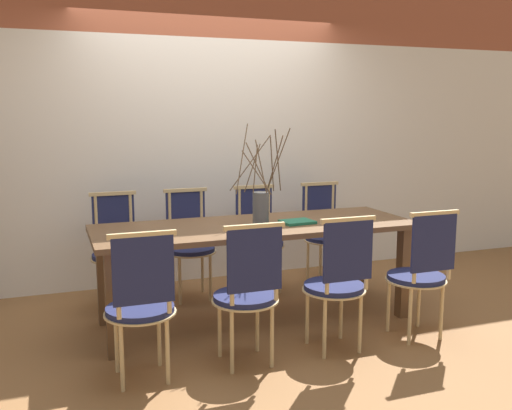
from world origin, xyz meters
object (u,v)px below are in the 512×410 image
(dining_table, at_px, (256,237))
(book_stack, at_px, (297,222))
(chair_near_center, at_px, (338,280))
(vase_centerpiece, at_px, (261,205))
(chair_far_center, at_px, (259,235))

(dining_table, height_order, book_stack, book_stack)
(chair_near_center, xyz_separation_m, vase_centerpiece, (-0.29, 0.70, 0.42))
(chair_far_center, xyz_separation_m, vase_centerpiece, (-0.28, -0.79, 0.42))
(dining_table, xyz_separation_m, chair_far_center, (0.30, 0.75, -0.16))
(chair_near_center, distance_m, chair_far_center, 1.49)
(dining_table, distance_m, chair_near_center, 0.83)
(book_stack, bearing_deg, vase_centerpiece, 175.71)
(vase_centerpiece, xyz_separation_m, book_stack, (0.29, -0.02, -0.14))
(dining_table, bearing_deg, chair_far_center, 68.11)
(dining_table, relative_size, book_stack, 9.45)
(dining_table, relative_size, vase_centerpiece, 3.23)
(chair_near_center, xyz_separation_m, chair_far_center, (-0.01, 1.49, 0.00))
(vase_centerpiece, bearing_deg, dining_table, 115.15)
(chair_near_center, height_order, chair_far_center, same)
(dining_table, relative_size, chair_near_center, 2.58)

